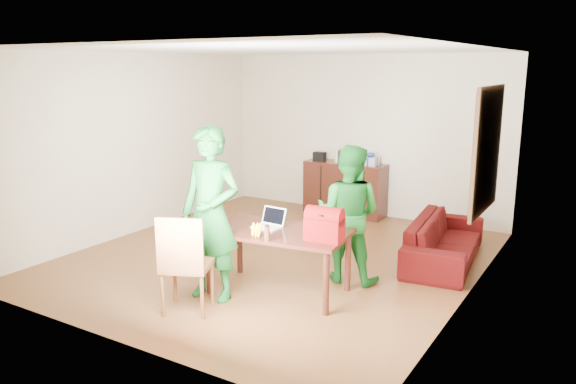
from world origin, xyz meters
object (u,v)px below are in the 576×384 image
Objects in this scene: table at (279,238)px; sofa at (445,240)px; person_far at (349,214)px; chair at (187,283)px; red_bag at (324,227)px; laptop at (267,224)px; person_near at (211,214)px; bottle at (267,233)px.

table reaches higher than sofa.
chair is at bearing 50.75° from person_far.
table is 0.85× the size of sofa.
sofa is (1.86, 2.90, -0.02)m from chair.
chair is 2.74× the size of red_bag.
person_far is at bearing 92.03° from red_bag.
laptop is at bearing 137.14° from sofa.
chair is 2.03m from person_far.
person_near is 0.68m from bottle.
person_far is (1.05, 1.24, -0.14)m from person_near.
table is 0.45m from bottle.
table is 0.66m from red_bag.
chair is at bearing -128.03° from table.
chair is at bearing -149.25° from red_bag.
table is 1.56× the size of chair.
person_near reaches higher than laptop.
laptop is 0.83× the size of red_bag.
person_near reaches higher than bottle.
sofa is at bearing -129.76° from person_far.
sofa is at bearing 57.50° from laptop.
laptop is (0.39, 0.50, -0.18)m from person_near.
bottle reaches higher than sofa.
red_bag is 0.20× the size of sofa.
chair is (-0.55, -0.92, -0.33)m from table.
person_near is 4.95× the size of red_bag.
laptop is 1.81× the size of bottle.
bottle is (0.66, 0.52, 0.51)m from chair.
red_bag is at bearing 154.83° from sofa.
table is 0.21m from laptop.
table is 1.01× the size of person_far.
red_bag is at bearing 90.47° from person_far.
person_far is at bearing 48.58° from table.
table is 9.40× the size of bottle.
laptop is at bearing 41.34° from person_far.
bottle is (-0.39, -1.14, 0.00)m from person_far.
chair is 3.45m from sofa.
chair is at bearing 141.00° from sofa.
person_far reaches higher than table.
red_bag is at bearing 32.98° from bottle.
person_far is 0.82m from red_bag.
chair is 0.77m from person_near.
chair is at bearing -141.75° from bottle.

